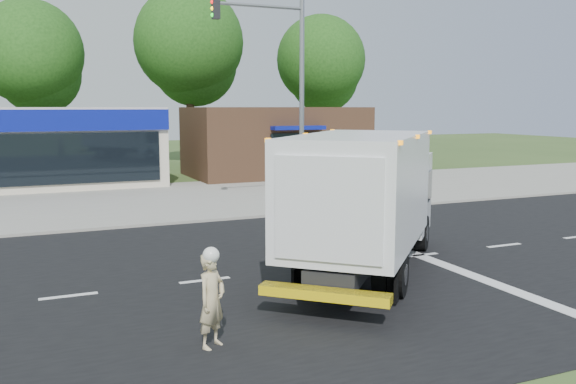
# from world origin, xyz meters

# --- Properties ---
(ground) EXTENTS (120.00, 120.00, 0.00)m
(ground) POSITION_xyz_m (0.00, 0.00, 0.00)
(ground) COLOR #385123
(ground) RESTS_ON ground
(road_asphalt) EXTENTS (60.00, 14.00, 0.02)m
(road_asphalt) POSITION_xyz_m (0.00, 0.00, 0.00)
(road_asphalt) COLOR black
(road_asphalt) RESTS_ON ground
(sidewalk) EXTENTS (60.00, 2.40, 0.12)m
(sidewalk) POSITION_xyz_m (0.00, 8.20, 0.06)
(sidewalk) COLOR gray
(sidewalk) RESTS_ON ground
(parking_apron) EXTENTS (60.00, 9.00, 0.02)m
(parking_apron) POSITION_xyz_m (0.00, 14.00, 0.01)
(parking_apron) COLOR gray
(parking_apron) RESTS_ON ground
(lane_markings) EXTENTS (55.20, 7.00, 0.01)m
(lane_markings) POSITION_xyz_m (1.35, -1.35, 0.02)
(lane_markings) COLOR silver
(lane_markings) RESTS_ON road_asphalt
(ems_box_truck) EXTENTS (6.99, 7.29, 3.43)m
(ems_box_truck) POSITION_xyz_m (0.76, -0.95, 1.98)
(ems_box_truck) COLOR black
(ems_box_truck) RESTS_ON ground
(emergency_worker) EXTENTS (0.71, 0.66, 1.73)m
(emergency_worker) POSITION_xyz_m (-3.96, -3.88, 0.85)
(emergency_worker) COLOR tan
(emergency_worker) RESTS_ON ground
(brown_storefront) EXTENTS (10.00, 6.70, 4.00)m
(brown_storefront) POSITION_xyz_m (7.00, 19.98, 2.00)
(brown_storefront) COLOR #382316
(brown_storefront) RESTS_ON ground
(traffic_signal_pole) EXTENTS (3.51, 0.25, 8.00)m
(traffic_signal_pole) POSITION_xyz_m (2.35, 7.60, 4.92)
(traffic_signal_pole) COLOR gray
(traffic_signal_pole) RESTS_ON ground
(background_trees) EXTENTS (36.77, 7.39, 12.10)m
(background_trees) POSITION_xyz_m (-0.85, 28.16, 7.38)
(background_trees) COLOR #332114
(background_trees) RESTS_ON ground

